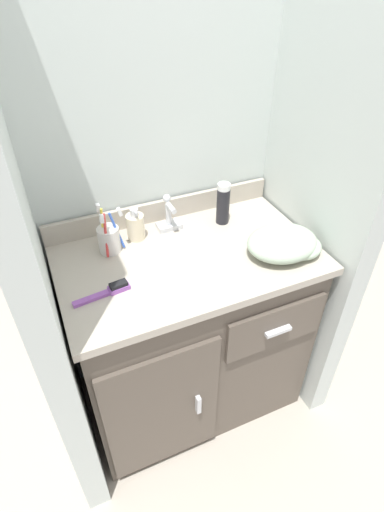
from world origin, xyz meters
TOP-DOWN VIEW (x-y plane):
  - ground_plane at (0.00, 0.00)m, footprint 6.00×6.00m
  - wall_back at (0.00, 0.32)m, footprint 1.08×0.08m
  - wall_left at (-0.50, 0.00)m, footprint 0.08×0.62m
  - wall_right at (0.50, 0.00)m, footprint 0.08×0.62m
  - vanity at (-0.00, -0.00)m, footprint 0.90×0.55m
  - backsplash at (0.00, 0.26)m, footprint 0.90×0.02m
  - sink_faucet at (0.00, 0.19)m, footprint 0.09×0.09m
  - toothbrush_cup at (-0.24, 0.14)m, footprint 0.09×0.09m
  - soap_dispenser at (-0.13, 0.18)m, footprint 0.07×0.07m
  - shaving_cream_can at (0.20, 0.15)m, footprint 0.05×0.05m
  - hairbrush at (-0.30, -0.07)m, footprint 0.18×0.05m
  - hand_towel at (0.32, -0.12)m, footprint 0.26×0.21m

SIDE VIEW (x-z plane):
  - ground_plane at x=0.00m, z-range 0.00..0.00m
  - vanity at x=0.00m, z-range 0.02..0.84m
  - hairbrush at x=-0.30m, z-range 0.81..0.84m
  - hand_towel at x=0.32m, z-range 0.81..0.90m
  - backsplash at x=0.00m, z-range 0.82..0.90m
  - sink_faucet at x=0.00m, z-range 0.80..0.93m
  - soap_dispenser at x=-0.13m, z-range 0.80..0.93m
  - toothbrush_cup at x=-0.24m, z-range 0.78..0.96m
  - shaving_cream_can at x=0.20m, z-range 0.82..0.98m
  - wall_back at x=0.00m, z-range 0.00..2.20m
  - wall_left at x=-0.50m, z-range 0.00..2.20m
  - wall_right at x=0.50m, z-range 0.00..2.20m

